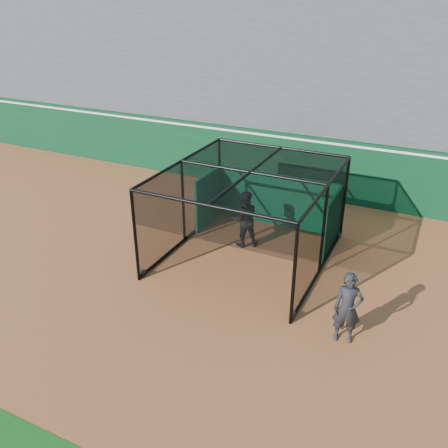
% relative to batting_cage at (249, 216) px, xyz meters
% --- Properties ---
extents(ground, '(120.00, 120.00, 0.00)m').
position_rel_batting_cage_xyz_m(ground, '(-0.58, -2.83, -1.41)').
color(ground, '#9A532C').
rests_on(ground, ground).
extents(outfield_wall, '(50.00, 0.50, 2.50)m').
position_rel_batting_cage_xyz_m(outfield_wall, '(-0.58, 5.67, -0.12)').
color(outfield_wall, '#0A371C').
rests_on(outfield_wall, ground).
extents(grandstand, '(50.00, 7.85, 8.95)m').
position_rel_batting_cage_xyz_m(grandstand, '(-0.58, 9.44, 3.07)').
color(grandstand, '#4C4C4F').
rests_on(grandstand, ground).
extents(batting_cage, '(4.72, 5.37, 2.82)m').
position_rel_batting_cage_xyz_m(batting_cage, '(0.00, 0.00, 0.00)').
color(batting_cage, black).
rests_on(batting_cage, ground).
extents(batter, '(1.17, 1.12, 1.90)m').
position_rel_batting_cage_xyz_m(batter, '(-0.41, 0.61, -0.46)').
color(batter, black).
rests_on(batter, ground).
extents(on_deck_player, '(0.76, 0.60, 1.83)m').
position_rel_batting_cage_xyz_m(on_deck_player, '(3.66, -2.68, -0.49)').
color(on_deck_player, black).
rests_on(on_deck_player, ground).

